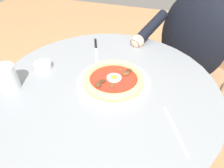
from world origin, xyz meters
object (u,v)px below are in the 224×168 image
pizza_on_plate (114,80)px  diner_person (184,67)px  water_glass (7,79)px  cafe_chair_diner (197,58)px  dining_table (107,117)px  fork_utensil (175,130)px  ramekin_capers (43,65)px  steak_knife (96,47)px

pizza_on_plate → diner_person: size_ratio=0.25×
water_glass → cafe_chair_diner: 1.13m
dining_table → fork_utensil: bearing=-117.1°
dining_table → pizza_on_plate: size_ratio=3.05×
pizza_on_plate → cafe_chair_diner: cafe_chair_diner is taller
diner_person → water_glass: bearing=134.6°
dining_table → ramekin_capers: ramekin_capers is taller
pizza_on_plate → fork_utensil: (-0.16, -0.25, -0.02)m
pizza_on_plate → fork_utensil: 0.30m
dining_table → diner_person: diner_person is taller
water_glass → fork_utensil: (-0.01, -0.63, -0.04)m
steak_knife → diner_person: size_ratio=0.19×
water_glass → cafe_chair_diner: cafe_chair_diner is taller
steak_knife → diner_person: 0.59m
pizza_on_plate → dining_table: bearing=120.9°
water_glass → pizza_on_plate: bearing=-68.6°
pizza_on_plate → steak_knife: bearing=35.3°
dining_table → pizza_on_plate: (0.02, -0.03, 0.22)m
water_glass → dining_table: bearing=-69.4°
cafe_chair_diner → diner_person: bearing=147.7°
dining_table → cafe_chair_diner: 0.78m
fork_utensil → diner_person: size_ratio=0.15×
dining_table → fork_utensil: size_ratio=5.13×
pizza_on_plate → diner_person: (0.52, -0.30, -0.23)m
water_glass → cafe_chair_diner: (0.79, -0.76, -0.25)m
dining_table → steak_knife: steak_knife is taller
steak_knife → diner_person: bearing=-59.4°
ramekin_capers → fork_utensil: size_ratio=0.42×
pizza_on_plate → ramekin_capers: (0.00, 0.33, -0.00)m
dining_table → water_glass: bearing=110.6°
ramekin_capers → diner_person: 0.85m
dining_table → ramekin_capers: (0.02, 0.30, 0.21)m
dining_table → water_glass: 0.44m
pizza_on_plate → fork_utensil: size_ratio=1.68×
diner_person → dining_table: bearing=148.5°
dining_table → fork_utensil: fork_utensil is taller
dining_table → diner_person: size_ratio=0.77×
dining_table → diner_person: (0.54, -0.33, -0.01)m
dining_table → fork_utensil: (-0.14, -0.28, 0.20)m
diner_person → cafe_chair_diner: diner_person is taller
ramekin_capers → diner_person: diner_person is taller
steak_knife → ramekin_capers: ramekin_capers is taller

